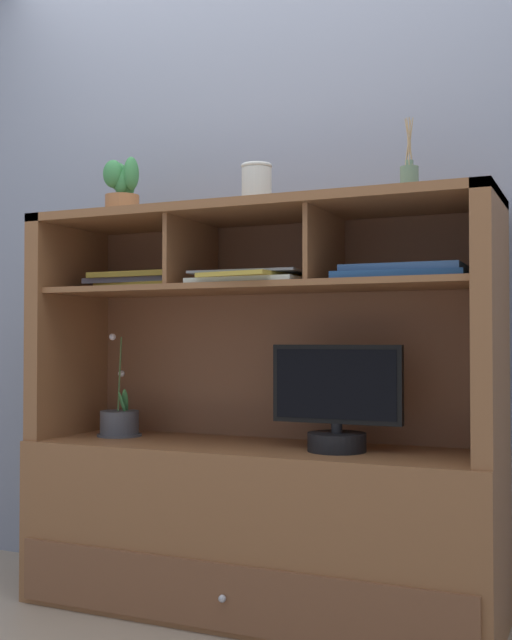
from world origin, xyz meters
TOP-DOWN VIEW (x-y plane):
  - floor_plane at (0.00, 0.00)m, footprint 6.00×6.00m
  - back_wall at (0.00, 0.27)m, footprint 6.00×0.02m
  - media_console at (0.00, 0.01)m, footprint 1.61×0.51m
  - tv_monitor at (0.30, -0.03)m, footprint 0.43×0.19m
  - potted_orchid at (-0.56, 0.02)m, footprint 0.16×0.16m
  - magazine_stack_left at (0.01, -0.07)m, footprint 0.38×0.33m
  - magazine_stack_centre at (-0.47, 0.04)m, footprint 0.39×0.27m
  - magazine_stack_right at (0.51, -0.05)m, footprint 0.41×0.28m
  - diffuser_bottle at (0.52, 0.02)m, footprint 0.06×0.06m
  - potted_succulent at (-0.52, -0.03)m, footprint 0.14×0.14m
  - ceramic_vase at (0.00, 0.01)m, footprint 0.11×0.11m

SIDE VIEW (x-z plane):
  - floor_plane at x=0.00m, z-range -0.02..0.00m
  - media_console at x=0.00m, z-range -0.25..1.12m
  - potted_orchid at x=-0.56m, z-range 0.42..0.80m
  - tv_monitor at x=0.30m, z-range 0.54..0.88m
  - magazine_stack_left at x=0.01m, z-range 1.11..1.15m
  - magazine_stack_right at x=0.51m, z-range 1.11..1.15m
  - magazine_stack_centre at x=-0.47m, z-range 1.11..1.17m
  - back_wall at x=0.00m, z-range 0.00..2.80m
  - diffuser_bottle at x=0.52m, z-range 1.30..1.55m
  - ceramic_vase at x=0.00m, z-range 1.37..1.52m
  - potted_succulent at x=-0.52m, z-range 1.36..1.58m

